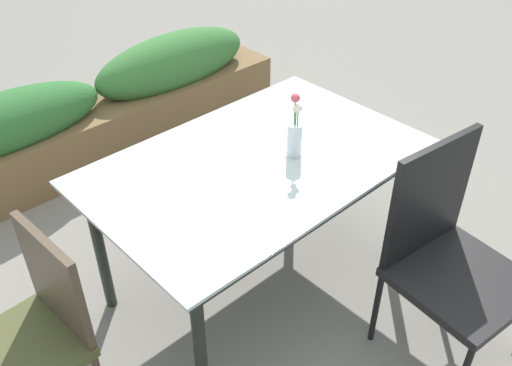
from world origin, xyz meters
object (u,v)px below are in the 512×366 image
at_px(chair_end_left, 35,330).
at_px(planter_box, 102,112).
at_px(dining_table, 256,172).
at_px(chair_near_right, 448,250).
at_px(flower_vase, 295,135).

relative_size(chair_end_left, planter_box, 0.33).
relative_size(dining_table, chair_end_left, 1.69).
bearing_deg(chair_near_right, planter_box, -76.96).
xyz_separation_m(chair_near_right, chair_end_left, (-1.44, 0.80, -0.03)).
xyz_separation_m(chair_near_right, planter_box, (-0.27, 2.39, -0.21)).
height_order(dining_table, flower_vase, flower_vase).
relative_size(flower_vase, planter_box, 0.11).
relative_size(dining_table, planter_box, 0.55).
xyz_separation_m(chair_end_left, planter_box, (1.18, 1.59, -0.19)).
xyz_separation_m(dining_table, chair_end_left, (-1.09, 0.00, -0.18)).
distance_m(chair_near_right, chair_end_left, 1.65).
distance_m(chair_near_right, planter_box, 2.41).
bearing_deg(flower_vase, chair_end_left, 175.83).
relative_size(chair_near_right, chair_end_left, 1.12).
height_order(chair_near_right, planter_box, chair_near_right).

